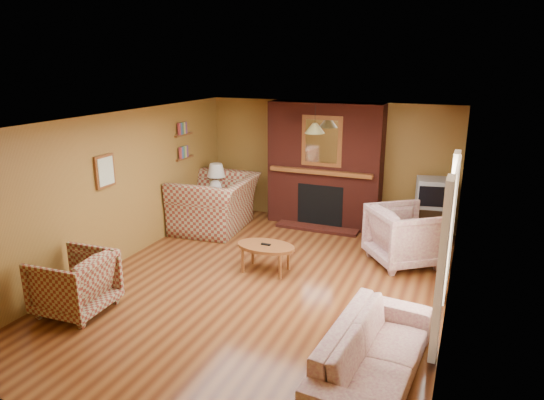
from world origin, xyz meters
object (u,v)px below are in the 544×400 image
at_px(plaid_armchair, 74,283).
at_px(side_table, 217,206).
at_px(fireplace, 325,166).
at_px(tv_stand, 430,224).
at_px(table_lamp, 216,177).
at_px(plaid_loveseat, 215,203).
at_px(coffee_table, 266,248).
at_px(floral_armchair, 405,236).
at_px(crt_tv, 433,193).
at_px(floral_sofa, 374,353).

bearing_deg(plaid_armchair, side_table, 179.38).
relative_size(fireplace, plaid_armchair, 2.74).
distance_m(fireplace, plaid_armchair, 5.07).
bearing_deg(tv_stand, plaid_armchair, -126.68).
height_order(plaid_armchair, table_lamp, table_lamp).
height_order(plaid_loveseat, coffee_table, plaid_loveseat).
distance_m(side_table, tv_stand, 4.17).
xyz_separation_m(plaid_loveseat, table_lamp, (-0.25, 0.52, 0.38)).
bearing_deg(coffee_table, floral_armchair, 30.70).
bearing_deg(fireplace, plaid_armchair, -112.91).
xyz_separation_m(coffee_table, crt_tv, (2.21, 2.33, 0.52)).
bearing_deg(crt_tv, plaid_loveseat, -167.43).
bearing_deg(plaid_armchair, fireplace, 154.36).
bearing_deg(tv_stand, coffee_table, -127.97).
relative_size(plaid_armchair, tv_stand, 1.34).
height_order(plaid_armchair, crt_tv, crt_tv).
distance_m(table_lamp, crt_tv, 4.16).
height_order(fireplace, coffee_table, fireplace).
bearing_deg(tv_stand, floral_armchair, -97.87).
relative_size(floral_armchair, crt_tv, 1.64).
height_order(floral_armchair, table_lamp, table_lamp).
relative_size(table_lamp, tv_stand, 0.95).
distance_m(coffee_table, tv_stand, 3.22).
height_order(floral_sofa, table_lamp, table_lamp).
bearing_deg(plaid_loveseat, tv_stand, 97.60).
relative_size(plaid_armchair, floral_sofa, 0.42).
bearing_deg(table_lamp, side_table, 0.00).
bearing_deg(crt_tv, coffee_table, -133.44).
height_order(fireplace, floral_sofa, fireplace).
bearing_deg(tv_stand, side_table, -169.78).
distance_m(plaid_armchair, floral_sofa, 3.85).
relative_size(side_table, tv_stand, 0.82).
height_order(side_table, crt_tv, crt_tv).
bearing_deg(tv_stand, crt_tv, -84.60).
relative_size(floral_armchair, table_lamp, 1.66).
distance_m(coffee_table, crt_tv, 3.26).
bearing_deg(floral_sofa, plaid_loveseat, 51.91).
height_order(coffee_table, side_table, side_table).
height_order(plaid_loveseat, table_lamp, table_lamp).
bearing_deg(floral_armchair, crt_tv, -50.26).
relative_size(plaid_armchair, side_table, 1.62).
distance_m(floral_sofa, crt_tv, 4.40).
distance_m(fireplace, tv_stand, 2.23).
xyz_separation_m(floral_armchair, coffee_table, (-1.93, -1.14, -0.09)).
bearing_deg(plaid_loveseat, side_table, -159.58).
xyz_separation_m(floral_armchair, tv_stand, (0.28, 1.19, -0.14)).
bearing_deg(crt_tv, side_table, -175.26).
xyz_separation_m(plaid_loveseat, floral_armchair, (3.62, -0.32, -0.04)).
relative_size(fireplace, floral_sofa, 1.16).
height_order(floral_sofa, crt_tv, crt_tv).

